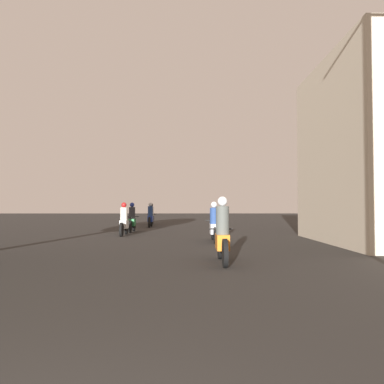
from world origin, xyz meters
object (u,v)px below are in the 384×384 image
motorcycle_silver (214,225)px  motorcycle_green (132,220)px  motorcycle_blue (150,217)px  motorcycle_black (151,216)px  motorcycle_white (124,222)px  motorcycle_orange (222,236)px

motorcycle_silver → motorcycle_green: motorcycle_silver is taller
motorcycle_blue → motorcycle_black: (-0.24, 3.06, -0.02)m
motorcycle_white → motorcycle_blue: 6.54m
motorcycle_orange → motorcycle_green: bearing=116.0°
motorcycle_green → motorcycle_black: 7.34m
motorcycle_orange → motorcycle_green: size_ratio=1.06×
motorcycle_white → motorcycle_black: motorcycle_white is taller
motorcycle_silver → motorcycle_blue: size_ratio=1.06×
motorcycle_orange → motorcycle_silver: size_ratio=0.98×
motorcycle_white → motorcycle_blue: motorcycle_blue is taller
motorcycle_orange → motorcycle_blue: (-3.28, 14.71, -0.02)m
motorcycle_orange → motorcycle_black: (-3.53, 17.77, -0.04)m
motorcycle_orange → motorcycle_white: bearing=121.1°
motorcycle_white → motorcycle_silver: bearing=-45.0°
motorcycle_green → motorcycle_white: bearing=-98.1°
motorcycle_black → motorcycle_blue: bearing=-92.9°
motorcycle_green → motorcycle_silver: bearing=-59.5°
motorcycle_silver → motorcycle_white: 4.91m
motorcycle_silver → motorcycle_blue: motorcycle_blue is taller
motorcycle_blue → motorcycle_green: bearing=-89.8°
motorcycle_green → motorcycle_black: motorcycle_green is taller
motorcycle_silver → motorcycle_blue: bearing=103.2°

